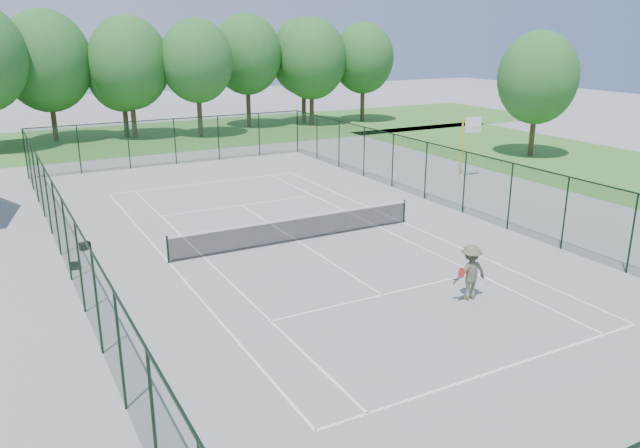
{
  "coord_description": "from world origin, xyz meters",
  "views": [
    {
      "loc": [
        -11.05,
        -22.35,
        8.52
      ],
      "look_at": [
        0.0,
        -2.0,
        1.3
      ],
      "focal_mm": 35.0,
      "sensor_mm": 36.0,
      "label": 1
    }
  ],
  "objects_px": {
    "sports_bag_a": "(76,266)",
    "tennis_player": "(470,272)",
    "tennis_net": "(297,228)",
    "basketball_goal": "(468,134)"
  },
  "relations": [
    {
      "from": "basketball_goal",
      "to": "tennis_net",
      "type": "bearing_deg",
      "value": -157.44
    },
    {
      "from": "sports_bag_a",
      "to": "tennis_player",
      "type": "distance_m",
      "value": 14.31
    },
    {
      "from": "sports_bag_a",
      "to": "tennis_player",
      "type": "bearing_deg",
      "value": -16.5
    },
    {
      "from": "tennis_net",
      "to": "sports_bag_a",
      "type": "distance_m",
      "value": 8.79
    },
    {
      "from": "basketball_goal",
      "to": "tennis_player",
      "type": "height_order",
      "value": "basketball_goal"
    },
    {
      "from": "tennis_net",
      "to": "basketball_goal",
      "type": "distance_m",
      "value": 15.68
    },
    {
      "from": "tennis_net",
      "to": "basketball_goal",
      "type": "xyz_separation_m",
      "value": [
        14.36,
        5.97,
        1.99
      ]
    },
    {
      "from": "tennis_net",
      "to": "basketball_goal",
      "type": "bearing_deg",
      "value": 22.56
    },
    {
      "from": "basketball_goal",
      "to": "sports_bag_a",
      "type": "relative_size",
      "value": 10.54
    },
    {
      "from": "tennis_net",
      "to": "tennis_player",
      "type": "bearing_deg",
      "value": -73.65
    }
  ]
}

